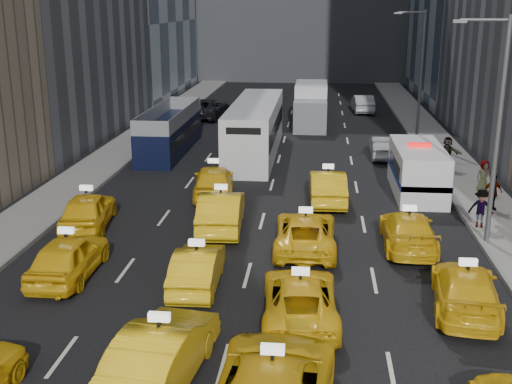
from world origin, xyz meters
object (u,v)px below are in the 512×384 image
nypd_van (418,171)px  city_bus (255,129)px  double_decker (170,131)px  box_truck (311,106)px

nypd_van → city_bus: bearing=139.4°
double_decker → box_truck: 13.54m
nypd_van → city_bus: size_ratio=0.47×
double_decker → city_bus: 5.61m
double_decker → city_bus: city_bus is taller
double_decker → box_truck: bearing=55.5°
double_decker → city_bus: size_ratio=0.77×
nypd_van → box_truck: 19.12m
nypd_van → double_decker: size_ratio=0.61×
city_bus → box_truck: bearing=66.6°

